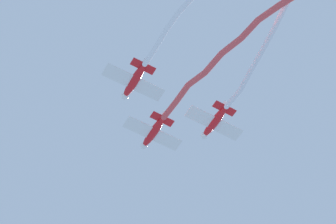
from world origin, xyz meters
TOP-DOWN VIEW (x-y plane):
  - airplane_lead at (1.25, -0.26)m, footprint 5.64×7.58m
  - smoke_trail_lead at (-12.56, -1.86)m, footprint 22.57×5.22m
  - airplane_left_wing at (-4.18, 5.22)m, footprint 5.62×7.57m
  - airplane_right_wing at (-3.64, -6.23)m, footprint 5.65×7.59m
  - smoke_trail_right_wing at (-21.29, -4.12)m, footprint 30.23×6.69m

SIDE VIEW (x-z plane):
  - smoke_trail_lead at x=-12.56m, z-range 64.30..66.42m
  - smoke_trail_right_wing at x=-21.29m, z-range 64.39..66.84m
  - airplane_lead at x=1.25m, z-range 65.29..67.20m
  - airplane_left_wing at x=-4.18m, z-range 65.29..67.20m
  - airplane_right_wing at x=-3.64m, z-range 65.59..67.50m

